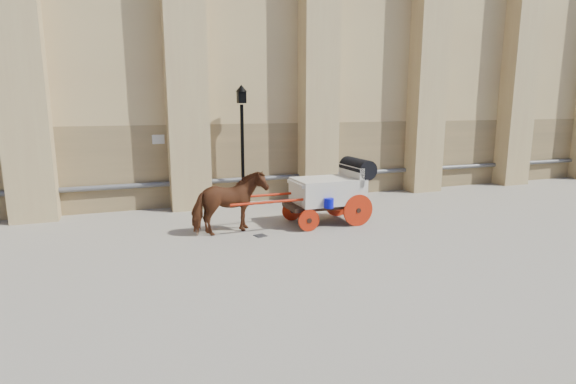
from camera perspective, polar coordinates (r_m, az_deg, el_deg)
name	(u,v)px	position (r m, az deg, el deg)	size (l,w,h in m)	color
ground	(243,231)	(13.47, -5.72, -5.00)	(90.00, 90.00, 0.00)	gray
horse	(229,203)	(13.10, -7.45, -1.41)	(0.98, 2.15, 1.81)	#562913
carriage	(332,189)	(14.24, 5.63, 0.40)	(4.64, 1.66, 2.02)	black
street_lamp	(242,143)	(16.44, -5.81, 6.27)	(0.41, 0.41, 4.40)	black
drain_grate_near	(260,236)	(12.98, -3.52, -5.55)	(0.32, 0.32, 0.01)	black
drain_grate_far	(342,213)	(15.66, 6.85, -2.71)	(0.32, 0.32, 0.01)	black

